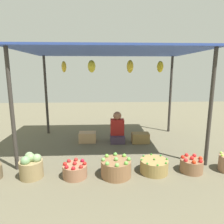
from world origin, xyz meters
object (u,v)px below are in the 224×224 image
Objects in this scene: vendor_person at (117,130)px; basket_green_apples at (116,168)px; basket_cabbages at (31,166)px; wooden_crate_near_vendor at (140,138)px; wooden_crate_stacked_rear at (88,137)px; basket_green_chilies at (154,166)px; basket_red_tomatoes at (191,165)px; basket_red_apples at (75,170)px.

vendor_person is 1.50× the size of basket_green_apples.
basket_cabbages is 0.83× the size of basket_green_apples.
wooden_crate_near_vendor is 1.34m from wooden_crate_stacked_rear.
basket_green_apples is at bearing -94.87° from vendor_person.
wooden_crate_near_vendor is at bearing -12.14° from vendor_person.
basket_cabbages is 2.70m from wooden_crate_near_vendor.
basket_green_chilies is at bearing -91.47° from wooden_crate_near_vendor.
basket_green_chilies is (2.13, 0.07, -0.08)m from basket_cabbages.
basket_cabbages reaches higher than basket_red_tomatoes.
basket_green_apples reaches higher than basket_green_chilies.
basket_cabbages is 1.04× the size of basket_red_apples.
basket_green_apples is 1.21× the size of wooden_crate_near_vendor.
wooden_crate_near_vendor is at bearing 36.56° from basket_cabbages.
vendor_person is 1.57× the size of basket_green_chilies.
basket_green_apples is 1.21× the size of wooden_crate_stacked_rear.
wooden_crate_stacked_rear is at bearing 139.82° from basket_red_tomatoes.
basket_cabbages is (-1.59, -1.73, -0.10)m from vendor_person.
basket_red_tomatoes reaches higher than wooden_crate_near_vendor.
vendor_person is 1.76m from basket_green_chilies.
wooden_crate_near_vendor is 1.01× the size of wooden_crate_stacked_rear.
basket_red_tomatoes is at bearing -40.18° from wooden_crate_stacked_rear.
wooden_crate_stacked_rear is (-1.30, 1.67, 0.01)m from basket_green_chilies.
basket_red_tomatoes reaches higher than basket_red_apples.
wooden_crate_near_vendor is (2.17, 1.61, -0.07)m from basket_cabbages.
basket_green_apples is 1.05× the size of basket_green_chilies.
basket_red_apples is at bearing 179.92° from basket_green_apples.
basket_green_chilies reaches higher than wooden_crate_near_vendor.
wooden_crate_stacked_rear is at bearing 109.20° from basket_green_apples.
basket_red_apples is at bearing -176.21° from basket_green_chilies.
wooden_crate_stacked_rear is at bearing 87.00° from basket_red_apples.
basket_green_apples is (1.44, -0.03, -0.05)m from basket_cabbages.
wooden_crate_stacked_rear is at bearing 64.40° from basket_cabbages.
basket_cabbages is at bearing -115.60° from wooden_crate_stacked_rear.
basket_cabbages reaches higher than basket_red_apples.
basket_red_tomatoes is at bearing 2.40° from basket_red_apples.
wooden_crate_near_vendor is (0.73, 1.63, -0.02)m from basket_green_apples.
basket_green_chilies is 1.15× the size of wooden_crate_near_vendor.
basket_red_tomatoes is 1.67m from wooden_crate_near_vendor.
basket_red_apples reaches higher than wooden_crate_stacked_rear.
basket_red_tomatoes is 2.59m from wooden_crate_stacked_rear.
basket_red_tomatoes is at bearing 3.67° from basket_green_apples.
vendor_person is 0.61m from wooden_crate_near_vendor.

